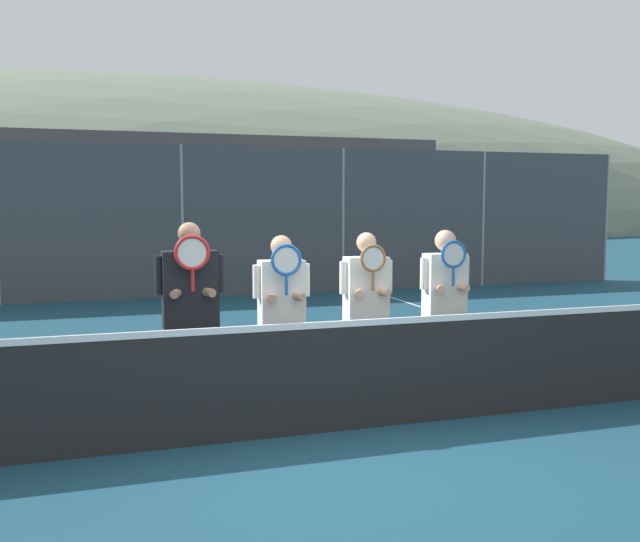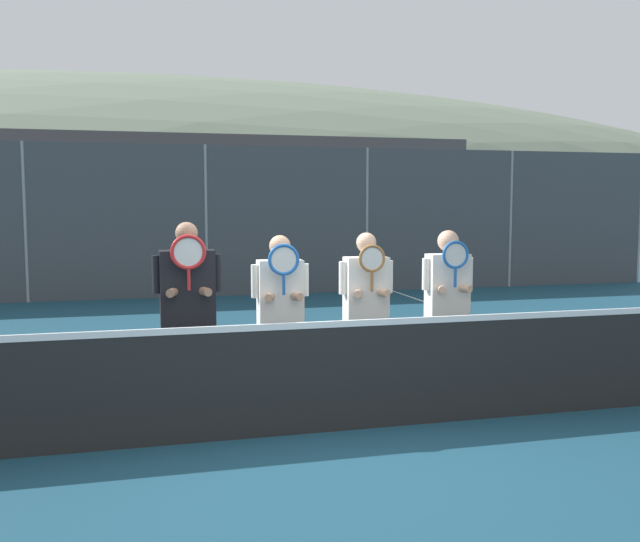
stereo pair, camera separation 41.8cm
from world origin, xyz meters
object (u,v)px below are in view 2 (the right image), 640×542
at_px(player_leftmost, 188,303).
at_px(player_center_right, 366,305).
at_px(player_rightmost, 447,299).
at_px(car_center, 329,245).
at_px(player_center_left, 280,307).
at_px(car_left_of_center, 134,249).

distance_m(player_leftmost, player_center_right, 1.76).
relative_size(player_rightmost, car_center, 0.38).
bearing_deg(player_rightmost, player_center_left, -179.67).
height_order(player_center_right, car_left_of_center, player_center_right).
height_order(player_leftmost, player_rightmost, player_leftmost).
relative_size(player_leftmost, player_center_left, 1.08).
bearing_deg(player_center_left, player_leftmost, -171.52).
height_order(player_leftmost, car_center, player_leftmost).
bearing_deg(player_leftmost, player_center_left, 8.48).
height_order(player_rightmost, car_left_of_center, player_rightmost).
relative_size(car_left_of_center, car_center, 0.89).
bearing_deg(player_center_left, car_left_of_center, 96.88).
bearing_deg(car_left_of_center, player_center_left, -83.12).
xyz_separation_m(player_center_left, player_center_right, (0.86, -0.04, -0.00)).
distance_m(player_rightmost, car_center, 12.17).
xyz_separation_m(player_center_right, car_center, (2.92, 12.04, -0.15)).
relative_size(player_center_left, car_center, 0.37).
relative_size(player_center_left, player_rightmost, 0.98).
bearing_deg(player_leftmost, player_center_right, 3.10).
xyz_separation_m(player_rightmost, car_center, (2.02, 12.00, -0.18)).
bearing_deg(car_left_of_center, player_rightmost, -74.70).
bearing_deg(player_center_right, car_left_of_center, 101.02).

